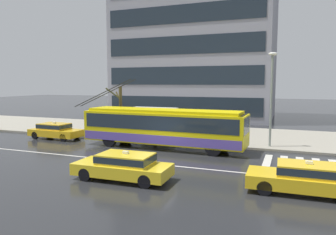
{
  "coord_description": "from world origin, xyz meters",
  "views": [
    {
      "loc": [
        7.7,
        -17.42,
        4.61
      ],
      "look_at": [
        -0.38,
        3.58,
        2.13
      ],
      "focal_mm": 34.02,
      "sensor_mm": 36.0,
      "label": 1
    }
  ],
  "objects_px": {
    "pedestrian_at_shelter": "(156,120)",
    "pedestrian_approaching_curb": "(161,117)",
    "taxi_oncoming_far": "(305,177)",
    "street_lamp": "(272,91)",
    "taxi_queued_behind_bus": "(55,130)",
    "bus_shelter": "(154,115)",
    "taxi_oncoming_near": "(124,165)",
    "street_tree_bare": "(120,108)",
    "trolleybus": "(163,127)"
  },
  "relations": [
    {
      "from": "pedestrian_at_shelter",
      "to": "pedestrian_approaching_curb",
      "type": "bearing_deg",
      "value": 98.1
    },
    {
      "from": "taxi_oncoming_far",
      "to": "pedestrian_approaching_curb",
      "type": "xyz_separation_m",
      "value": [
        -10.76,
        10.5,
        0.99
      ]
    },
    {
      "from": "pedestrian_at_shelter",
      "to": "street_lamp",
      "type": "bearing_deg",
      "value": 2.52
    },
    {
      "from": "taxi_queued_behind_bus",
      "to": "bus_shelter",
      "type": "xyz_separation_m",
      "value": [
        7.67,
        2.87,
        1.24
      ]
    },
    {
      "from": "taxi_oncoming_near",
      "to": "street_lamp",
      "type": "bearing_deg",
      "value": 59.23
    },
    {
      "from": "taxi_oncoming_far",
      "to": "street_tree_bare",
      "type": "distance_m",
      "value": 17.6
    },
    {
      "from": "trolleybus",
      "to": "taxi_oncoming_near",
      "type": "distance_m",
      "value": 7.69
    },
    {
      "from": "taxi_queued_behind_bus",
      "to": "street_tree_bare",
      "type": "xyz_separation_m",
      "value": [
        4.32,
        3.15,
        1.7
      ]
    },
    {
      "from": "pedestrian_at_shelter",
      "to": "street_tree_bare",
      "type": "distance_m",
      "value": 4.15
    },
    {
      "from": "bus_shelter",
      "to": "pedestrian_at_shelter",
      "type": "xyz_separation_m",
      "value": [
        0.54,
        -0.97,
        -0.24
      ]
    },
    {
      "from": "pedestrian_at_shelter",
      "to": "street_tree_bare",
      "type": "height_order",
      "value": "street_tree_bare"
    },
    {
      "from": "taxi_oncoming_near",
      "to": "bus_shelter",
      "type": "xyz_separation_m",
      "value": [
        -3.07,
        10.73,
        1.24
      ]
    },
    {
      "from": "taxi_oncoming_near",
      "to": "taxi_oncoming_far",
      "type": "relative_size",
      "value": 1.02
    },
    {
      "from": "pedestrian_approaching_curb",
      "to": "trolleybus",
      "type": "bearing_deg",
      "value": -66.21
    },
    {
      "from": "taxi_queued_behind_bus",
      "to": "pedestrian_approaching_curb",
      "type": "distance_m",
      "value": 8.82
    },
    {
      "from": "street_lamp",
      "to": "street_tree_bare",
      "type": "distance_m",
      "value": 12.59
    },
    {
      "from": "taxi_oncoming_far",
      "to": "pedestrian_approaching_curb",
      "type": "relative_size",
      "value": 2.36
    },
    {
      "from": "street_tree_bare",
      "to": "taxi_queued_behind_bus",
      "type": "bearing_deg",
      "value": -143.92
    },
    {
      "from": "taxi_oncoming_near",
      "to": "taxi_queued_behind_bus",
      "type": "xyz_separation_m",
      "value": [
        -10.74,
        7.87,
        -0.0
      ]
    },
    {
      "from": "pedestrian_approaching_curb",
      "to": "street_lamp",
      "type": "relative_size",
      "value": 0.3
    },
    {
      "from": "taxi_oncoming_far",
      "to": "street_tree_bare",
      "type": "xyz_separation_m",
      "value": [
        -14.4,
        9.98,
        1.7
      ]
    },
    {
      "from": "bus_shelter",
      "to": "trolleybus",
      "type": "bearing_deg",
      "value": -57.16
    },
    {
      "from": "taxi_oncoming_near",
      "to": "bus_shelter",
      "type": "height_order",
      "value": "bus_shelter"
    },
    {
      "from": "trolleybus",
      "to": "taxi_queued_behind_bus",
      "type": "bearing_deg",
      "value": 178.33
    },
    {
      "from": "taxi_oncoming_far",
      "to": "bus_shelter",
      "type": "distance_m",
      "value": 14.76
    },
    {
      "from": "trolleybus",
      "to": "bus_shelter",
      "type": "xyz_separation_m",
      "value": [
        -2.03,
        3.15,
        0.42
      ]
    },
    {
      "from": "trolleybus",
      "to": "street_lamp",
      "type": "distance_m",
      "value": 7.92
    },
    {
      "from": "bus_shelter",
      "to": "pedestrian_at_shelter",
      "type": "distance_m",
      "value": 1.14
    },
    {
      "from": "trolleybus",
      "to": "pedestrian_at_shelter",
      "type": "bearing_deg",
      "value": 124.33
    },
    {
      "from": "street_lamp",
      "to": "taxi_oncoming_near",
      "type": "bearing_deg",
      "value": -120.77
    },
    {
      "from": "street_tree_bare",
      "to": "taxi_oncoming_near",
      "type": "bearing_deg",
      "value": -59.79
    },
    {
      "from": "bus_shelter",
      "to": "street_tree_bare",
      "type": "bearing_deg",
      "value": 175.17
    },
    {
      "from": "taxi_oncoming_far",
      "to": "taxi_oncoming_near",
      "type": "bearing_deg",
      "value": -172.63
    },
    {
      "from": "taxi_oncoming_near",
      "to": "pedestrian_approaching_curb",
      "type": "relative_size",
      "value": 2.4
    },
    {
      "from": "trolleybus",
      "to": "bus_shelter",
      "type": "bearing_deg",
      "value": 122.84
    },
    {
      "from": "street_lamp",
      "to": "pedestrian_at_shelter",
      "type": "bearing_deg",
      "value": -177.48
    },
    {
      "from": "taxi_oncoming_near",
      "to": "pedestrian_at_shelter",
      "type": "relative_size",
      "value": 2.33
    },
    {
      "from": "street_tree_bare",
      "to": "pedestrian_approaching_curb",
      "type": "bearing_deg",
      "value": 8.09
    },
    {
      "from": "trolleybus",
      "to": "taxi_oncoming_far",
      "type": "xyz_separation_m",
      "value": [
        9.02,
        -6.55,
        -0.82
      ]
    },
    {
      "from": "taxi_oncoming_near",
      "to": "pedestrian_approaching_curb",
      "type": "height_order",
      "value": "pedestrian_approaching_curb"
    },
    {
      "from": "taxi_queued_behind_bus",
      "to": "street_lamp",
      "type": "relative_size",
      "value": 0.68
    },
    {
      "from": "taxi_oncoming_near",
      "to": "street_tree_bare",
      "type": "bearing_deg",
      "value": 120.21
    },
    {
      "from": "trolleybus",
      "to": "taxi_queued_behind_bus",
      "type": "xyz_separation_m",
      "value": [
        -9.7,
        0.28,
        -0.82
      ]
    },
    {
      "from": "street_tree_bare",
      "to": "trolleybus",
      "type": "bearing_deg",
      "value": -32.54
    },
    {
      "from": "pedestrian_at_shelter",
      "to": "street_lamp",
      "type": "height_order",
      "value": "street_lamp"
    },
    {
      "from": "trolleybus",
      "to": "street_lamp",
      "type": "xyz_separation_m",
      "value": [
        7.07,
        2.56,
        2.5
      ]
    },
    {
      "from": "taxi_oncoming_far",
      "to": "street_lamp",
      "type": "relative_size",
      "value": 0.71
    },
    {
      "from": "bus_shelter",
      "to": "street_lamp",
      "type": "relative_size",
      "value": 0.58
    },
    {
      "from": "taxi_queued_behind_bus",
      "to": "pedestrian_approaching_curb",
      "type": "xyz_separation_m",
      "value": [
        7.96,
        3.67,
        0.99
      ]
    },
    {
      "from": "trolleybus",
      "to": "pedestrian_approaching_curb",
      "type": "height_order",
      "value": "trolleybus"
    }
  ]
}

